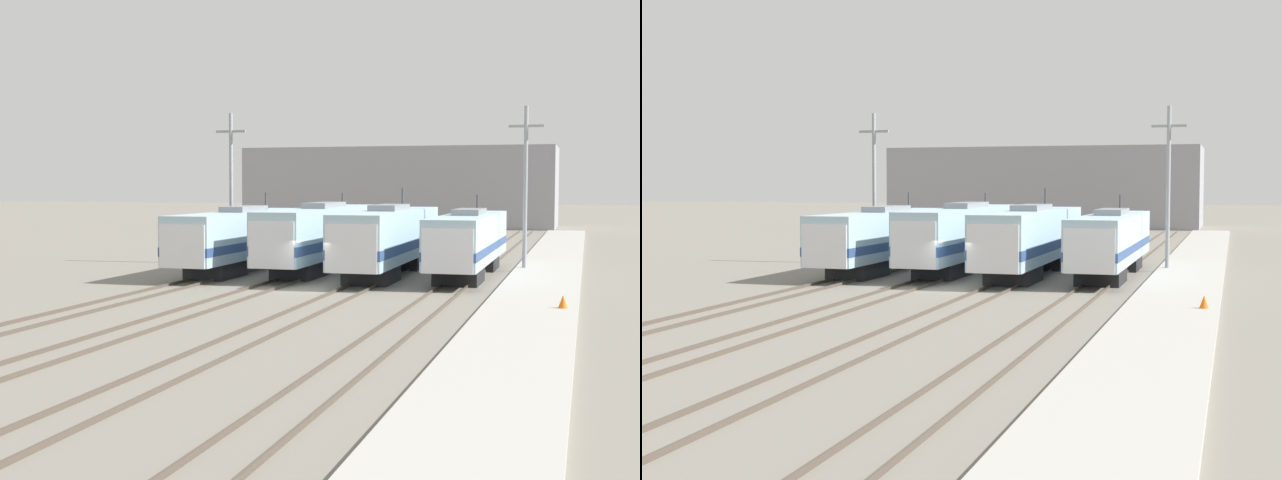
# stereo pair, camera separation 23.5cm
# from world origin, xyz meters

# --- Properties ---
(ground_plane) EXTENTS (400.00, 400.00, 0.00)m
(ground_plane) POSITION_xyz_m (0.00, 0.00, 0.00)
(ground_plane) COLOR slate
(rail_pair_far_left) EXTENTS (1.51, 120.00, 0.15)m
(rail_pair_far_left) POSITION_xyz_m (-7.06, 0.00, 0.07)
(rail_pair_far_left) COLOR #4C4238
(rail_pair_far_left) RESTS_ON ground_plane
(rail_pair_center_left) EXTENTS (1.51, 120.00, 0.15)m
(rail_pair_center_left) POSITION_xyz_m (-2.35, 0.00, 0.07)
(rail_pair_center_left) COLOR #4C4238
(rail_pair_center_left) RESTS_ON ground_plane
(rail_pair_center_right) EXTENTS (1.51, 120.00, 0.15)m
(rail_pair_center_right) POSITION_xyz_m (2.35, 0.00, 0.07)
(rail_pair_center_right) COLOR #4C4238
(rail_pair_center_right) RESTS_ON ground_plane
(rail_pair_far_right) EXTENTS (1.51, 120.00, 0.15)m
(rail_pair_far_right) POSITION_xyz_m (7.06, 0.00, 0.07)
(rail_pair_far_right) COLOR #4C4238
(rail_pair_far_right) RESTS_ON ground_plane
(locomotive_far_left) EXTENTS (2.91, 18.13, 4.93)m
(locomotive_far_left) POSITION_xyz_m (-7.06, 7.86, 2.12)
(locomotive_far_left) COLOR #232326
(locomotive_far_left) RESTS_ON ground_plane
(locomotive_center_left) EXTENTS (2.84, 20.03, 4.89)m
(locomotive_center_left) POSITION_xyz_m (-2.35, 9.93, 2.22)
(locomotive_center_left) COLOR #232326
(locomotive_center_left) RESTS_ON ground_plane
(locomotive_center_right) EXTENTS (3.00, 18.09, 5.26)m
(locomotive_center_right) POSITION_xyz_m (2.35, 7.82, 2.19)
(locomotive_center_right) COLOR #232326
(locomotive_center_right) RESTS_ON ground_plane
(locomotive_far_right) EXTENTS (2.89, 17.32, 4.83)m
(locomotive_far_right) POSITION_xyz_m (7.06, 8.59, 2.08)
(locomotive_far_right) COLOR #232326
(locomotive_far_right) RESTS_ON ground_plane
(catenary_tower_left) EXTENTS (2.15, 0.26, 10.33)m
(catenary_tower_left) POSITION_xyz_m (-9.70, 12.68, 5.45)
(catenary_tower_left) COLOR gray
(catenary_tower_left) RESTS_ON ground_plane
(catenary_tower_right) EXTENTS (2.15, 0.26, 10.33)m
(catenary_tower_right) POSITION_xyz_m (10.05, 12.68, 5.45)
(catenary_tower_right) COLOR gray
(catenary_tower_right) RESTS_ON ground_plane
(platform) EXTENTS (4.00, 120.00, 0.26)m
(platform) POSITION_xyz_m (11.51, 0.00, 0.13)
(platform) COLOR #A8A59E
(platform) RESTS_ON ground_plane
(traffic_cone) EXTENTS (0.40, 0.40, 0.56)m
(traffic_cone) POSITION_xyz_m (12.88, -5.53, 0.54)
(traffic_cone) COLOR orange
(traffic_cone) RESTS_ON platform
(depot_building) EXTENTS (39.49, 13.79, 10.19)m
(depot_building) POSITION_xyz_m (-9.71, 70.98, 5.09)
(depot_building) COLOR gray
(depot_building) RESTS_ON ground_plane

